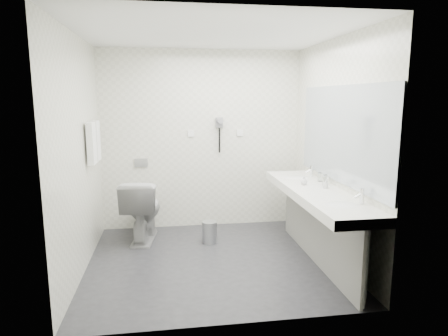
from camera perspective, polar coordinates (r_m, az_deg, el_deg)
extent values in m
plane|color=#2A292E|center=(4.63, -1.61, -13.29)|extent=(2.80, 2.80, 0.00)
plane|color=white|center=(4.30, -1.78, 18.98)|extent=(2.80, 2.80, 0.00)
plane|color=white|center=(5.57, -3.28, 4.05)|extent=(2.80, 0.00, 2.80)
plane|color=white|center=(3.02, 1.25, -1.14)|extent=(2.80, 0.00, 2.80)
plane|color=white|center=(4.35, -20.33, 1.72)|extent=(0.00, 2.60, 2.60)
plane|color=white|center=(4.66, 15.68, 2.50)|extent=(0.00, 2.60, 2.60)
cube|color=white|center=(4.46, 13.21, -3.63)|extent=(0.55, 2.20, 0.10)
cube|color=gray|center=(4.58, 13.29, -8.78)|extent=(0.03, 2.15, 0.75)
cylinder|color=silver|center=(3.72, 19.80, -13.69)|extent=(0.06, 0.06, 0.75)
cylinder|color=silver|center=(5.53, 9.59, -5.37)|extent=(0.06, 0.06, 0.75)
cube|color=#B2BCC6|center=(4.45, 16.67, 4.70)|extent=(0.02, 2.20, 1.05)
ellipsoid|color=white|center=(3.87, 16.77, -5.35)|extent=(0.40, 0.31, 0.05)
ellipsoid|color=white|center=(5.04, 10.52, -1.52)|extent=(0.40, 0.31, 0.05)
cylinder|color=silver|center=(3.93, 19.41, -3.89)|extent=(0.04, 0.04, 0.15)
cylinder|color=silver|center=(5.09, 12.63, -0.45)|extent=(0.04, 0.04, 0.15)
imported|color=beige|center=(4.50, 14.54, -2.26)|extent=(0.06, 0.06, 0.10)
imported|color=beige|center=(4.62, 11.54, -1.82)|extent=(0.11, 0.11, 0.10)
cylinder|color=silver|center=(4.68, 14.53, -1.67)|extent=(0.08, 0.08, 0.12)
cylinder|color=silver|center=(4.85, 13.78, -1.28)|extent=(0.07, 0.07, 0.11)
imported|color=white|center=(5.25, -11.77, -5.91)|extent=(0.56, 0.86, 0.82)
cube|color=#B2B5BA|center=(5.58, -11.96, 0.75)|extent=(0.18, 0.02, 0.12)
cylinder|color=#B2B5BA|center=(5.10, -2.12, -9.39)|extent=(0.19, 0.19, 0.27)
cylinder|color=#B2B5BA|center=(5.05, -2.13, -7.86)|extent=(0.19, 0.19, 0.02)
cylinder|color=silver|center=(4.85, -18.66, 6.19)|extent=(0.02, 0.62, 0.02)
cube|color=white|center=(4.73, -18.69, 3.42)|extent=(0.07, 0.24, 0.48)
cube|color=white|center=(5.00, -18.13, 3.79)|extent=(0.07, 0.24, 0.48)
cube|color=gray|center=(5.55, -0.69, 6.63)|extent=(0.10, 0.04, 0.14)
cylinder|color=gray|center=(5.48, -0.59, 6.90)|extent=(0.08, 0.14, 0.08)
cylinder|color=black|center=(5.55, -0.66, 4.05)|extent=(0.02, 0.02, 0.35)
cube|color=white|center=(5.54, -4.83, 5.04)|extent=(0.09, 0.02, 0.09)
cube|color=white|center=(5.62, 2.33, 5.14)|extent=(0.09, 0.02, 0.09)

